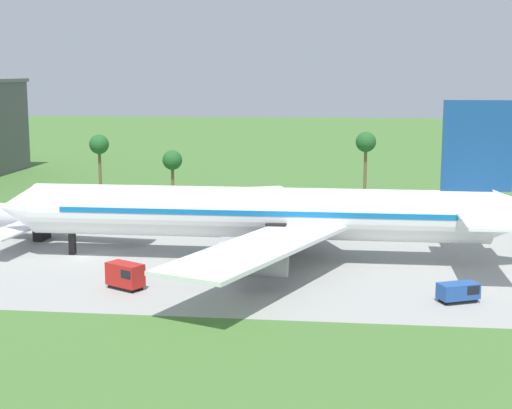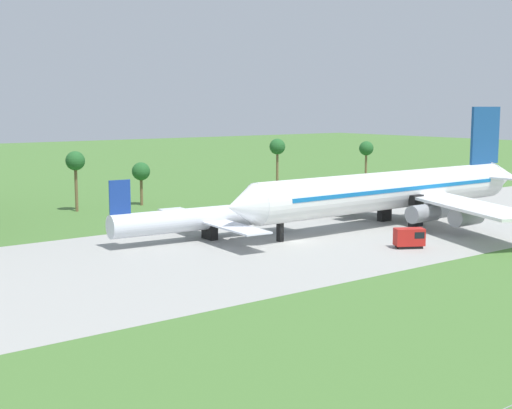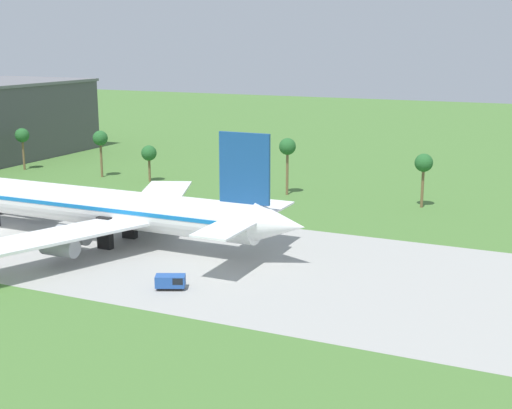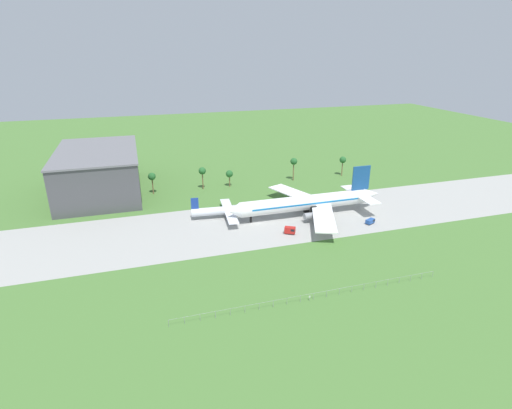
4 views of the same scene
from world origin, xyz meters
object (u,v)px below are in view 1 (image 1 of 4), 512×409
(jet_airliner, at_px, (270,213))
(catering_van, at_px, (460,292))
(baggage_tug, at_px, (126,275))
(regional_aircraft, at_px, (40,217))

(jet_airliner, height_order, catering_van, jet_airliner)
(jet_airliner, bearing_deg, baggage_tug, -132.99)
(catering_van, bearing_deg, jet_airliner, 143.07)
(jet_airliner, relative_size, regional_aircraft, 2.19)
(jet_airliner, distance_m, baggage_tug, 20.69)
(regional_aircraft, relative_size, catering_van, 7.03)
(regional_aircraft, distance_m, catering_van, 57.70)
(jet_airliner, distance_m, catering_van, 26.09)
(regional_aircraft, bearing_deg, catering_van, -23.74)
(jet_airliner, xyz_separation_m, baggage_tug, (-13.80, -14.81, -4.26))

